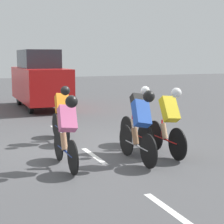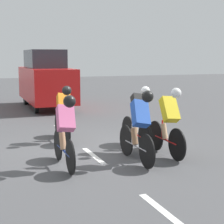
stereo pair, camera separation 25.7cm
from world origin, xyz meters
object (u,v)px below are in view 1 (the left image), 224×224
Objects in this scene: cyclist_pink at (67,129)px; cyclist_black at (138,117)px; cyclist_yellow at (168,120)px; cyclist_orange at (62,112)px; support_car at (40,80)px; cyclist_blue at (140,124)px.

cyclist_black is at bearing -157.83° from cyclist_pink.
cyclist_orange is at bearing -51.28° from cyclist_yellow.
cyclist_black is 8.06m from support_car.
cyclist_orange is 0.98× the size of cyclist_pink.
cyclist_black is 1.03m from cyclist_blue.
cyclist_black reaches higher than cyclist_pink.
cyclist_pink is at bearing 81.52° from support_car.
cyclist_orange is 1.00× the size of cyclist_yellow.
cyclist_black is 0.99× the size of cyclist_blue.
cyclist_yellow is 0.98× the size of cyclist_pink.
cyclist_blue is 0.84m from cyclist_yellow.
cyclist_yellow reaches higher than cyclist_blue.
cyclist_blue is at bearing 173.63° from cyclist_pink.
cyclist_orange is 0.97× the size of cyclist_blue.
support_car is at bearing -88.83° from cyclist_blue.
support_car is at bearing -83.54° from cyclist_yellow.
cyclist_orange is (1.40, -1.52, 0.00)m from cyclist_black.
cyclist_black is 0.81m from cyclist_yellow.
cyclist_orange is 6.57m from support_car.
cyclist_pink is at bearing 77.42° from cyclist_orange.
cyclist_pink reaches higher than cyclist_orange.
cyclist_black is 1.02× the size of cyclist_orange.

